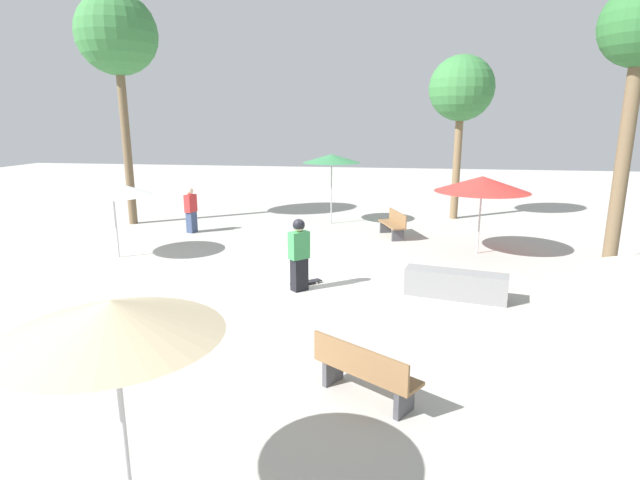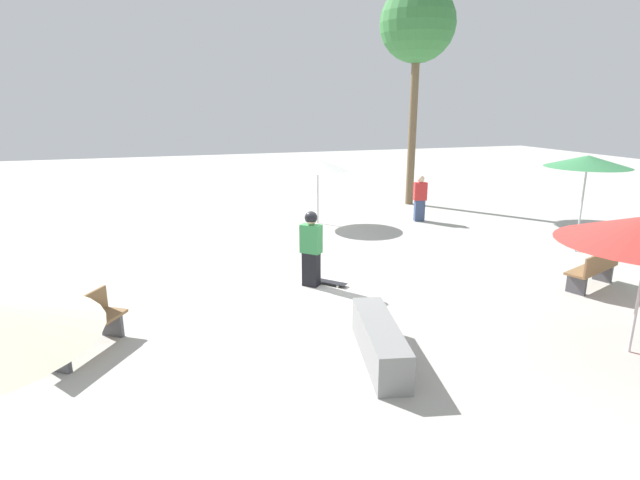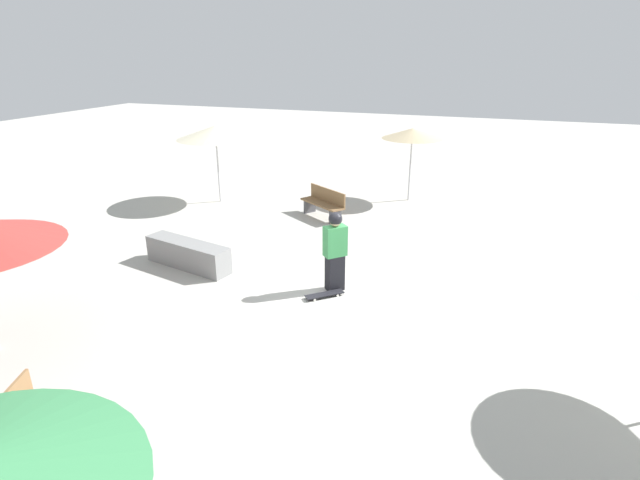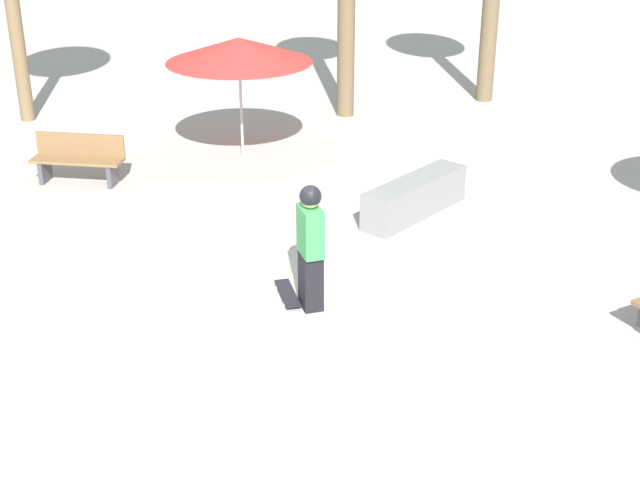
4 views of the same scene
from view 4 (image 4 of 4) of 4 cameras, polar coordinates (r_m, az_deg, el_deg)
The scene contains 6 objects.
ground_plane at distance 11.56m, azimuth -3.23°, elevation -4.37°, with size 60.00×60.00×0.00m, color #B2AFA8.
skater_main at distance 11.17m, azimuth -0.61°, elevation -0.21°, with size 0.49×0.49×1.68m.
skateboard at distance 11.79m, azimuth -2.10°, elevation -3.42°, with size 0.69×0.72×0.07m.
concrete_ledge at distance 14.33m, azimuth 6.08°, elevation 2.75°, with size 0.97×2.24×0.61m.
bench_near at distance 16.16m, azimuth -15.19°, elevation 5.02°, with size 1.65×0.96×0.85m.
shade_umbrella_red at distance 16.50m, azimuth -5.21°, elevation 12.02°, with size 2.68×2.68×2.27m.
Camera 4 is at (-5.41, 8.58, 5.56)m, focal length 50.00 mm.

